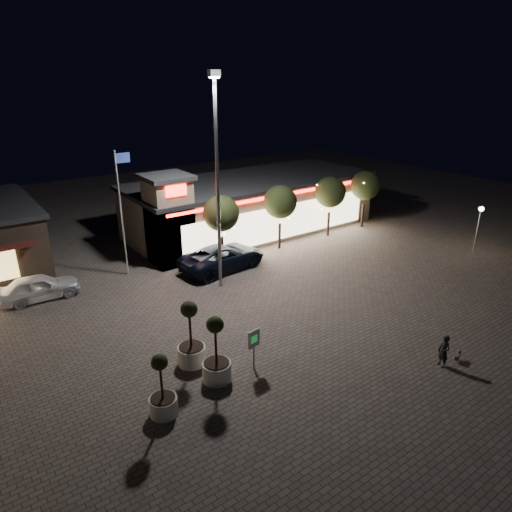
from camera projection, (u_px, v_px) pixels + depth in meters
ground at (275, 357)px, 21.05m from camera, size 90.00×90.00×0.00m
retail_building at (248, 205)px, 37.30m from camera, size 20.40×8.40×6.10m
floodlight_pole at (217, 173)px, 25.55m from camera, size 0.60×0.40×12.38m
flagpole at (122, 204)px, 28.05m from camera, size 0.95×0.10×8.00m
lamp_post_east at (479, 220)px, 32.49m from camera, size 0.36×0.36×3.48m
string_tree_a at (221, 214)px, 30.19m from camera, size 2.42×2.42×4.79m
string_tree_b at (280, 202)px, 32.90m from camera, size 2.42×2.42×4.79m
string_tree_c at (330, 192)px, 35.61m from camera, size 2.42×2.42×4.79m
string_tree_d at (365, 185)px, 37.77m from camera, size 2.42×2.42×4.79m
pickup_truck at (223, 257)px, 30.34m from camera, size 6.24×3.36×1.66m
white_sedan at (39, 287)px, 26.26m from camera, size 4.47×2.00×1.49m
pedestrian at (444, 351)px, 20.13m from camera, size 0.49×0.63×1.55m
dog at (458, 355)px, 20.68m from camera, size 0.55×0.35×0.30m
planter_left at (191, 345)px, 20.28m from camera, size 1.27×1.27×3.13m
planter_mid at (163, 396)px, 17.26m from camera, size 1.09×1.09×2.67m
planter_right at (216, 361)px, 19.18m from camera, size 1.24×1.24×3.06m
valet_sign at (254, 342)px, 19.76m from camera, size 0.64×0.14×1.94m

